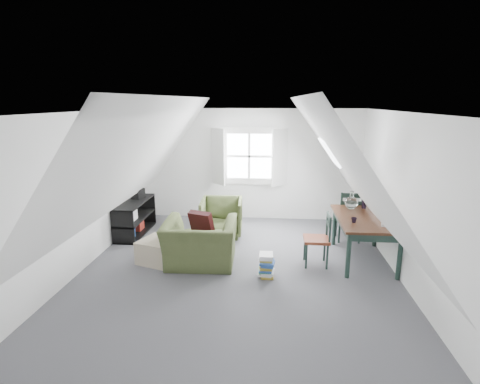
# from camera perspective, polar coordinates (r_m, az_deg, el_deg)

# --- Properties ---
(floor) EXTENTS (5.50, 5.50, 0.00)m
(floor) POSITION_cam_1_polar(r_m,az_deg,el_deg) (6.22, -0.30, -11.58)
(floor) COLOR #4E4E53
(floor) RESTS_ON ground
(ceiling) EXTENTS (5.50, 5.50, 0.00)m
(ceiling) POSITION_cam_1_polar(r_m,az_deg,el_deg) (5.63, -0.33, 12.11)
(ceiling) COLOR white
(ceiling) RESTS_ON wall_back
(wall_back) EXTENTS (5.00, 0.00, 5.00)m
(wall_back) POSITION_cam_1_polar(r_m,az_deg,el_deg) (8.48, 1.42, 4.17)
(wall_back) COLOR white
(wall_back) RESTS_ON ground
(wall_front) EXTENTS (5.00, 0.00, 5.00)m
(wall_front) POSITION_cam_1_polar(r_m,az_deg,el_deg) (3.22, -4.97, -12.28)
(wall_front) COLOR white
(wall_front) RESTS_ON ground
(wall_left) EXTENTS (0.00, 5.50, 5.50)m
(wall_left) POSITION_cam_1_polar(r_m,az_deg,el_deg) (6.52, -22.76, 0.16)
(wall_left) COLOR white
(wall_left) RESTS_ON ground
(wall_right) EXTENTS (0.00, 5.50, 5.50)m
(wall_right) POSITION_cam_1_polar(r_m,az_deg,el_deg) (6.10, 23.76, -0.81)
(wall_right) COLOR white
(wall_right) RESTS_ON ground
(slope_left) EXTENTS (3.19, 5.50, 4.48)m
(slope_left) POSITION_cam_1_polar(r_m,az_deg,el_deg) (6.04, -15.19, 4.83)
(slope_left) COLOR white
(slope_left) RESTS_ON wall_left
(slope_right) EXTENTS (3.19, 5.50, 4.48)m
(slope_right) POSITION_cam_1_polar(r_m,az_deg,el_deg) (5.76, 15.27, 4.41)
(slope_right) COLOR white
(slope_right) RESTS_ON wall_right
(dormer_window) EXTENTS (1.71, 0.35, 1.30)m
(dormer_window) POSITION_cam_1_polar(r_m,az_deg,el_deg) (8.38, 1.39, 5.43)
(dormer_window) COLOR white
(dormer_window) RESTS_ON wall_back
(skylight) EXTENTS (0.35, 0.75, 0.47)m
(skylight) POSITION_cam_1_polar(r_m,az_deg,el_deg) (7.03, 13.44, 5.89)
(skylight) COLOR white
(skylight) RESTS_ON slope_right
(armchair_near) EXTENTS (1.20, 1.06, 0.76)m
(armchair_near) POSITION_cam_1_polar(r_m,az_deg,el_deg) (6.41, -6.00, -10.87)
(armchair_near) COLOR #414C27
(armchair_near) RESTS_ON floor
(armchair_far) EXTENTS (0.85, 0.87, 0.76)m
(armchair_far) POSITION_cam_1_polar(r_m,az_deg,el_deg) (7.69, -2.80, -6.51)
(armchair_far) COLOR #414C27
(armchair_far) RESTS_ON floor
(throw_pillow) EXTENTS (0.46, 0.36, 0.42)m
(throw_pillow) POSITION_cam_1_polar(r_m,az_deg,el_deg) (6.30, -5.90, -4.68)
(throw_pillow) COLOR #360E11
(throw_pillow) RESTS_ON armchair_near
(ottoman) EXTENTS (0.74, 0.74, 0.39)m
(ottoman) POSITION_cam_1_polar(r_m,az_deg,el_deg) (6.55, -12.24, -8.72)
(ottoman) COLOR tan
(ottoman) RESTS_ON floor
(dining_table) EXTENTS (0.92, 1.54, 0.77)m
(dining_table) POSITION_cam_1_polar(r_m,az_deg,el_deg) (6.62, 18.48, -4.51)
(dining_table) COLOR #371C10
(dining_table) RESTS_ON floor
(demijohn) EXTENTS (0.23, 0.23, 0.32)m
(demijohn) POSITION_cam_1_polar(r_m,az_deg,el_deg) (6.95, 16.59, -1.52)
(demijohn) COLOR silver
(demijohn) RESTS_ON dining_table
(vase_twigs) EXTENTS (0.08, 0.09, 0.60)m
(vase_twigs) POSITION_cam_1_polar(r_m,az_deg,el_deg) (7.10, 18.42, -1.32)
(vase_twigs) COLOR black
(vase_twigs) RESTS_ON dining_table
(cup) EXTENTS (0.09, 0.09, 0.08)m
(cup) POSITION_cam_1_polar(r_m,az_deg,el_deg) (6.26, 16.94, -4.48)
(cup) COLOR black
(cup) RESTS_ON dining_table
(paper_box) EXTENTS (0.13, 0.10, 0.04)m
(paper_box) POSITION_cam_1_polar(r_m,az_deg,el_deg) (6.23, 21.29, -4.74)
(paper_box) COLOR white
(paper_box) RESTS_ON dining_table
(dining_chair_far) EXTENTS (0.47, 0.47, 1.00)m
(dining_chair_far) POSITION_cam_1_polar(r_m,az_deg,el_deg) (7.52, 16.27, -3.35)
(dining_chair_far) COLOR maroon
(dining_chair_far) RESTS_ON floor
(dining_chair_near) EXTENTS (0.41, 0.41, 0.88)m
(dining_chair_near) POSITION_cam_1_polar(r_m,az_deg,el_deg) (6.32, 11.88, -6.96)
(dining_chair_near) COLOR maroon
(dining_chair_near) RESTS_ON floor
(media_shelf) EXTENTS (0.44, 1.33, 0.68)m
(media_shelf) POSITION_cam_1_polar(r_m,az_deg,el_deg) (7.94, -15.81, -4.04)
(media_shelf) COLOR black
(media_shelf) RESTS_ON floor
(electronics_box) EXTENTS (0.24, 0.30, 0.21)m
(electronics_box) POSITION_cam_1_polar(r_m,az_deg,el_deg) (8.08, -15.30, -0.28)
(electronics_box) COLOR black
(electronics_box) RESTS_ON media_shelf
(magazine_stack) EXTENTS (0.27, 0.32, 0.36)m
(magazine_stack) POSITION_cam_1_polar(r_m,az_deg,el_deg) (5.91, 4.07, -11.08)
(magazine_stack) COLOR #B29933
(magazine_stack) RESTS_ON floor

